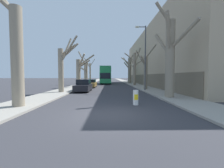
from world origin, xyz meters
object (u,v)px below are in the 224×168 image
at_px(lamp_post, 145,55).
at_px(street_tree_left_2, 79,71).
at_px(street_tree_left_1, 62,66).
at_px(street_tree_right_3, 129,69).
at_px(parked_car_1, 90,84).
at_px(traffic_bollard, 136,98).
at_px(street_tree_right_1, 145,70).
at_px(street_tree_right_2, 134,67).
at_px(street_tree_left_3, 85,72).
at_px(double_decker_bus, 106,74).
at_px(street_tree_left_4, 90,71).
at_px(street_tree_right_0, 170,54).
at_px(parked_car_0, 84,86).
at_px(street_tree_left_0, 15,51).

bearing_deg(lamp_post, street_tree_left_2, 146.61).
xyz_separation_m(street_tree_left_1, street_tree_right_3, (10.61, 21.61, 0.62)).
height_order(parked_car_1, traffic_bollard, parked_car_1).
distance_m(street_tree_left_2, street_tree_right_1, 11.26).
bearing_deg(street_tree_right_2, traffic_bollard, -99.14).
height_order(street_tree_left_3, double_decker_bus, street_tree_left_3).
bearing_deg(street_tree_left_4, double_decker_bus, -45.05).
xyz_separation_m(street_tree_left_1, street_tree_left_3, (-0.02, 16.58, -0.14)).
bearing_deg(traffic_bollard, double_decker_bus, 95.20).
bearing_deg(street_tree_right_3, double_decker_bus, -177.74).
bearing_deg(double_decker_bus, street_tree_right_1, -70.71).
bearing_deg(parked_car_1, street_tree_right_1, -27.40).
xyz_separation_m(street_tree_left_2, street_tree_right_0, (10.30, -13.12, 1.01)).
relative_size(street_tree_right_3, lamp_post, 0.89).
distance_m(street_tree_left_3, street_tree_right_1, 16.34).
bearing_deg(street_tree_left_2, street_tree_right_3, 51.38).
height_order(street_tree_left_2, parked_car_1, street_tree_left_2).
relative_size(parked_car_0, parked_car_1, 1.00).
xyz_separation_m(street_tree_left_2, street_tree_right_3, (10.38, 13.00, 0.91)).
distance_m(street_tree_left_1, street_tree_right_0, 11.48).
height_order(street_tree_left_3, parked_car_1, street_tree_left_3).
bearing_deg(lamp_post, street_tree_left_1, -167.52).
height_order(street_tree_left_2, parked_car_0, street_tree_left_2).
bearing_deg(street_tree_right_0, street_tree_left_4, 109.32).
distance_m(street_tree_right_2, lamp_post, 11.06).
distance_m(street_tree_left_1, street_tree_right_2, 16.84).
bearing_deg(street_tree_right_0, double_decker_bus, 103.12).
bearing_deg(street_tree_right_3, parked_car_1, -122.93).
xyz_separation_m(double_decker_bus, parked_car_0, (-2.40, -19.66, -1.71)).
distance_m(double_decker_bus, lamp_post, 20.05).
bearing_deg(street_tree_right_2, street_tree_left_2, -155.73).
bearing_deg(street_tree_left_1, street_tree_left_4, 90.43).
distance_m(street_tree_right_0, parked_car_0, 10.92).
bearing_deg(street_tree_left_1, street_tree_left_2, 88.53).
xyz_separation_m(street_tree_left_4, traffic_bollard, (7.31, -33.45, -2.83)).
relative_size(street_tree_left_2, parked_car_0, 1.26).
distance_m(street_tree_left_3, street_tree_left_4, 9.50).
xyz_separation_m(street_tree_left_1, parked_car_0, (2.10, 1.71, -2.34)).
bearing_deg(street_tree_left_4, lamp_post, -66.99).
bearing_deg(street_tree_left_3, double_decker_bus, 46.68).
bearing_deg(traffic_bollard, street_tree_right_3, 83.13).
bearing_deg(street_tree_left_0, double_decker_bus, 80.91).
height_order(street_tree_right_0, traffic_bollard, street_tree_right_0).
distance_m(street_tree_right_0, street_tree_right_2, 17.72).
relative_size(street_tree_left_2, street_tree_right_0, 0.70).
bearing_deg(street_tree_left_3, street_tree_left_1, -89.92).
distance_m(street_tree_left_1, street_tree_left_2, 8.61).
relative_size(street_tree_left_0, street_tree_right_3, 1.02).
bearing_deg(street_tree_left_0, street_tree_right_1, 48.79).
xyz_separation_m(parked_car_0, traffic_bollard, (5.01, -9.10, -0.21)).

